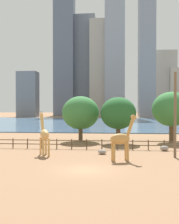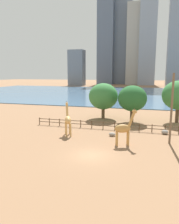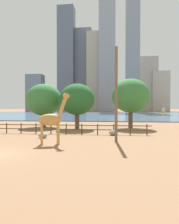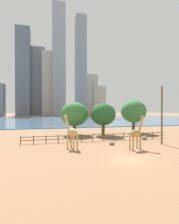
{
  "view_description": "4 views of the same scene",
  "coord_description": "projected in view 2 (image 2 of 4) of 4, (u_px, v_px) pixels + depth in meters",
  "views": [
    {
      "loc": [
        2.5,
        -23.93,
        5.37
      ],
      "look_at": [
        -2.13,
        25.55,
        4.59
      ],
      "focal_mm": 45.0,
      "sensor_mm": 36.0,
      "label": 1
    },
    {
      "loc": [
        6.23,
        -22.65,
        9.16
      ],
      "look_at": [
        -2.95,
        9.78,
        3.17
      ],
      "focal_mm": 35.0,
      "sensor_mm": 36.0,
      "label": 2
    },
    {
      "loc": [
        8.85,
        -14.53,
        3.39
      ],
      "look_at": [
        3.76,
        27.24,
        2.38
      ],
      "focal_mm": 35.0,
      "sensor_mm": 36.0,
      "label": 3
    },
    {
      "loc": [
        -8.78,
        -17.39,
        5.49
      ],
      "look_at": [
        0.56,
        21.62,
        4.97
      ],
      "focal_mm": 28.0,
      "sensor_mm": 36.0,
      "label": 4
    }
  ],
  "objects": [
    {
      "name": "ground_plane",
      "position": [
        137.0,
        93.0,
        100.52
      ],
      "size": [
        400.0,
        400.0,
        0.0
      ],
      "primitive_type": "plane",
      "color": "#8C6647"
    },
    {
      "name": "harbor_water",
      "position": [
        137.0,
        94.0,
        97.66
      ],
      "size": [
        180.0,
        86.0,
        0.2
      ],
      "primitive_type": "cube",
      "color": "#476B8C",
      "rests_on": "ground"
    },
    {
      "name": "giraffe_tall",
      "position": [
        68.0,
        120.0,
        32.48
      ],
      "size": [
        2.03,
        3.28,
        4.98
      ],
      "rotation": [
        0.0,
        0.0,
        2.03
      ],
      "color": "tan",
      "rests_on": "ground"
    },
    {
      "name": "giraffe_companion",
      "position": [
        124.0,
        128.0,
        27.82
      ],
      "size": [
        2.93,
        1.56,
        4.81
      ],
      "rotation": [
        0.0,
        0.0,
        0.36
      ],
      "color": "#C18C47",
      "rests_on": "ground"
    },
    {
      "name": "utility_pole",
      "position": [
        172.0,
        109.0,
        28.07
      ],
      "size": [
        0.28,
        0.28,
        9.22
      ],
      "primitive_type": "cylinder",
      "color": "brown",
      "rests_on": "ground"
    },
    {
      "name": "boulder_near_fence",
      "position": [
        112.0,
        134.0,
        32.27
      ],
      "size": [
        0.99,
        0.72,
        0.54
      ],
      "primitive_type": "ellipsoid",
      "color": "gray",
      "rests_on": "ground"
    },
    {
      "name": "boulder_by_pole",
      "position": [
        165.0,
        132.0,
        33.28
      ],
      "size": [
        1.02,
        0.87,
        0.65
      ],
      "primitive_type": "ellipsoid",
      "color": "gray",
      "rests_on": "ground"
    },
    {
      "name": "enclosure_fence",
      "position": [
        110.0,
        125.0,
        36.0
      ],
      "size": [
        26.12,
        0.14,
        1.3
      ],
      "color": "#4C3826",
      "rests_on": "ground"
    },
    {
      "name": "tree_left_large",
      "position": [
        103.0,
        96.0,
        44.35
      ],
      "size": [
        5.91,
        5.91,
        7.2
      ],
      "color": "brown",
      "rests_on": "ground"
    },
    {
      "name": "tree_center_broad",
      "position": [
        132.0,
        98.0,
        40.81
      ],
      "size": [
        5.38,
        5.38,
        6.96
      ],
      "color": "brown",
      "rests_on": "ground"
    },
    {
      "name": "tree_right_tall",
      "position": [
        179.0,
        95.0,
        40.45
      ],
      "size": [
        6.0,
        6.0,
        7.85
      ],
      "color": "brown",
      "rests_on": "ground"
    },
    {
      "name": "skyline_tower_needle",
      "position": [
        121.0,
        43.0,
        184.61
      ],
      "size": [
        17.48,
        12.5,
        68.32
      ],
      "primitive_type": "cube",
      "color": "slate",
      "rests_on": "ground"
    },
    {
      "name": "skyline_block_central",
      "position": [
        77.0,
        68.0,
        163.85
      ],
      "size": [
        11.45,
        8.63,
        26.21
      ],
      "primitive_type": "cube",
      "color": "slate",
      "rests_on": "ground"
    },
    {
      "name": "skyline_tower_glass",
      "position": [
        149.0,
        12.0,
        164.98
      ],
      "size": [
        12.67,
        13.42,
        109.37
      ],
      "primitive_type": "cube",
      "color": "#939EAD",
      "rests_on": "ground"
    },
    {
      "name": "skyline_block_left",
      "position": [
        177.0,
        18.0,
        139.75
      ],
      "size": [
        8.95,
        10.98,
        87.64
      ],
      "primitive_type": "cube",
      "color": "gray",
      "rests_on": "ground"
    },
    {
      "name": "skyline_tower_short",
      "position": [
        106.0,
        32.0,
        179.17
      ],
      "size": [
        13.2,
        10.9,
        84.62
      ],
      "primitive_type": "cube",
      "color": "slate",
      "rests_on": "ground"
    },
    {
      "name": "skyline_tower_far",
      "position": [
        135.0,
        45.0,
        173.29
      ],
      "size": [
        12.44,
        8.67,
        62.83
      ],
      "primitive_type": "cube",
      "color": "#ADA89E",
      "rests_on": "ground"
    }
  ]
}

